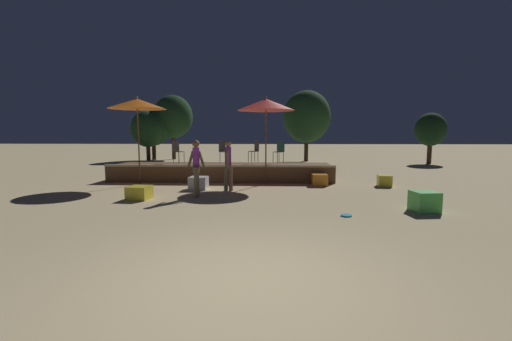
{
  "coord_description": "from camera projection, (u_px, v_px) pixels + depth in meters",
  "views": [
    {
      "loc": [
        0.35,
        -4.21,
        1.88
      ],
      "look_at": [
        0.0,
        4.18,
        0.98
      ],
      "focal_mm": 24.0,
      "sensor_mm": 36.0,
      "label": 1
    }
  ],
  "objects": [
    {
      "name": "cube_seat_1",
      "position": [
        384.0,
        181.0,
        12.3
      ],
      "size": [
        0.51,
        0.51,
        0.4
      ],
      "rotation": [
        0.0,
        0.0,
        -0.11
      ],
      "color": "yellow",
      "rests_on": "ground"
    },
    {
      "name": "cube_seat_0",
      "position": [
        320.0,
        180.0,
        12.5
      ],
      "size": [
        0.55,
        0.55,
        0.42
      ],
      "rotation": [
        0.0,
        0.0,
        -0.01
      ],
      "color": "orange",
      "rests_on": "ground"
    },
    {
      "name": "background_tree_3",
      "position": [
        173.0,
        117.0,
        25.24
      ],
      "size": [
        2.86,
        2.86,
        4.73
      ],
      "color": "#3D2B1C",
      "rests_on": "ground"
    },
    {
      "name": "cube_seat_3",
      "position": [
        139.0,
        193.0,
        9.87
      ],
      "size": [
        0.65,
        0.65,
        0.38
      ],
      "rotation": [
        0.0,
        0.0,
        -0.1
      ],
      "color": "yellow",
      "rests_on": "ground"
    },
    {
      "name": "background_tree_1",
      "position": [
        431.0,
        130.0,
        21.69
      ],
      "size": [
        1.91,
        1.91,
        3.21
      ],
      "color": "#3D2B1C",
      "rests_on": "ground"
    },
    {
      "name": "frisbee_disc",
      "position": [
        346.0,
        215.0,
        7.85
      ],
      "size": [
        0.26,
        0.26,
        0.03
      ],
      "color": "#33B2D8",
      "rests_on": "ground"
    },
    {
      "name": "ground_plane",
      "position": [
        242.0,
        281.0,
        4.39
      ],
      "size": [
        120.0,
        120.0,
        0.0
      ],
      "primitive_type": "plane",
      "color": "#D1B784"
    },
    {
      "name": "cube_seat_4",
      "position": [
        199.0,
        183.0,
        11.66
      ],
      "size": [
        0.61,
        0.61,
        0.43
      ],
      "rotation": [
        0.0,
        0.0,
        -0.04
      ],
      "color": "white",
      "rests_on": "ground"
    },
    {
      "name": "bistro_chair_0",
      "position": [
        177.0,
        149.0,
        14.01
      ],
      "size": [
        0.46,
        0.46,
        0.9
      ],
      "rotation": [
        0.0,
        0.0,
        2.64
      ],
      "color": "#47474C",
      "rests_on": "wooden_deck"
    },
    {
      "name": "bistro_chair_1",
      "position": [
        280.0,
        150.0,
        13.84
      ],
      "size": [
        0.47,
        0.47,
        0.9
      ],
      "rotation": [
        0.0,
        0.0,
        3.74
      ],
      "color": "#1E4C47",
      "rests_on": "wooden_deck"
    },
    {
      "name": "patio_umbrella_1",
      "position": [
        137.0,
        104.0,
        12.55
      ],
      "size": [
        2.08,
        2.08,
        3.25
      ],
      "color": "brown",
      "rests_on": "ground"
    },
    {
      "name": "person_1",
      "position": [
        196.0,
        166.0,
        10.16
      ],
      "size": [
        0.57,
        0.29,
        1.7
      ],
      "rotation": [
        0.0,
        0.0,
        4.77
      ],
      "color": "#72664C",
      "rests_on": "ground"
    },
    {
      "name": "bistro_chair_2",
      "position": [
        223.0,
        149.0,
        14.1
      ],
      "size": [
        0.48,
        0.48,
        0.9
      ],
      "rotation": [
        0.0,
        0.0,
        0.91
      ],
      "color": "#47474C",
      "rests_on": "wooden_deck"
    },
    {
      "name": "background_tree_2",
      "position": [
        307.0,
        117.0,
        23.42
      ],
      "size": [
        3.23,
        3.23,
        4.84
      ],
      "color": "#3D2B1C",
      "rests_on": "ground"
    },
    {
      "name": "background_tree_0",
      "position": [
        148.0,
        129.0,
        24.19
      ],
      "size": [
        2.33,
        2.33,
        3.52
      ],
      "color": "#3D2B1C",
      "rests_on": "ground"
    },
    {
      "name": "cube_seat_2",
      "position": [
        424.0,
        202.0,
        8.29
      ],
      "size": [
        0.63,
        0.63,
        0.5
      ],
      "rotation": [
        0.0,
        0.0,
        0.13
      ],
      "color": "#4CC651",
      "rests_on": "ground"
    },
    {
      "name": "bistro_chair_3",
      "position": [
        255.0,
        149.0,
        14.41
      ],
      "size": [
        0.47,
        0.47,
        0.9
      ],
      "rotation": [
        0.0,
        0.0,
        5.24
      ],
      "color": "#47474C",
      "rests_on": "wooden_deck"
    },
    {
      "name": "wooden_deck",
      "position": [
        223.0,
        172.0,
        14.2
      ],
      "size": [
        8.9,
        2.23,
        0.7
      ],
      "color": "brown",
      "rests_on": "ground"
    },
    {
      "name": "patio_umbrella_0",
      "position": [
        266.0,
        105.0,
        12.55
      ],
      "size": [
        2.12,
        2.12,
        3.25
      ],
      "color": "brown",
      "rests_on": "ground"
    },
    {
      "name": "background_tree_4",
      "position": [
        153.0,
        127.0,
        24.68
      ],
      "size": [
        2.41,
        2.41,
        3.69
      ],
      "color": "#3D2B1C",
      "rests_on": "ground"
    },
    {
      "name": "person_0",
      "position": [
        228.0,
        164.0,
        11.22
      ],
      "size": [
        0.29,
        0.42,
        1.67
      ],
      "rotation": [
        0.0,
        0.0,
        6.27
      ],
      "color": "#72664C",
      "rests_on": "ground"
    }
  ]
}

